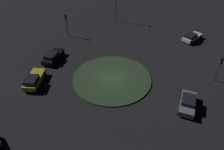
{
  "coord_description": "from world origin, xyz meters",
  "views": [
    {
      "loc": [
        -16.86,
        16.16,
        19.16
      ],
      "look_at": [
        0.0,
        0.0,
        0.67
      ],
      "focal_mm": 33.57,
      "sensor_mm": 36.0,
      "label": 1
    }
  ],
  "objects_px": {
    "car_black": "(53,56)",
    "traffic_light_southwest": "(220,65)",
    "car_yellow": "(34,80)",
    "car_white": "(192,37)",
    "traffic_light_east": "(66,21)",
    "car_grey": "(188,103)"
  },
  "relations": [
    {
      "from": "car_black",
      "to": "traffic_light_southwest",
      "type": "xyz_separation_m",
      "value": [
        -20.32,
        -13.78,
        1.99
      ]
    },
    {
      "from": "car_yellow",
      "to": "car_white",
      "type": "height_order",
      "value": "car_yellow"
    },
    {
      "from": "traffic_light_east",
      "to": "car_white",
      "type": "bearing_deg",
      "value": 52.82
    },
    {
      "from": "traffic_light_southwest",
      "to": "car_yellow",
      "type": "bearing_deg",
      "value": 3.43
    },
    {
      "from": "car_grey",
      "to": "car_white",
      "type": "relative_size",
      "value": 1.03
    },
    {
      "from": "car_white",
      "to": "traffic_light_east",
      "type": "relative_size",
      "value": 0.99
    },
    {
      "from": "car_yellow",
      "to": "car_grey",
      "type": "xyz_separation_m",
      "value": [
        -16.98,
        -11.37,
        -0.02
      ]
    },
    {
      "from": "car_yellow",
      "to": "car_white",
      "type": "relative_size",
      "value": 1.02
    },
    {
      "from": "car_grey",
      "to": "traffic_light_east",
      "type": "distance_m",
      "value": 25.62
    },
    {
      "from": "car_white",
      "to": "car_grey",
      "type": "bearing_deg",
      "value": -149.73
    },
    {
      "from": "car_yellow",
      "to": "car_black",
      "type": "height_order",
      "value": "car_yellow"
    },
    {
      "from": "car_grey",
      "to": "car_white",
      "type": "bearing_deg",
      "value": -177.04
    },
    {
      "from": "car_black",
      "to": "traffic_light_east",
      "type": "relative_size",
      "value": 1.08
    },
    {
      "from": "car_yellow",
      "to": "car_white",
      "type": "xyz_separation_m",
      "value": [
        -8.66,
        -27.0,
        -0.06
      ]
    },
    {
      "from": "car_yellow",
      "to": "car_grey",
      "type": "height_order",
      "value": "car_yellow"
    },
    {
      "from": "car_yellow",
      "to": "traffic_light_east",
      "type": "height_order",
      "value": "traffic_light_east"
    },
    {
      "from": "car_yellow",
      "to": "car_grey",
      "type": "bearing_deg",
      "value": -98.72
    },
    {
      "from": "car_white",
      "to": "traffic_light_southwest",
      "type": "height_order",
      "value": "traffic_light_southwest"
    },
    {
      "from": "car_black",
      "to": "traffic_light_southwest",
      "type": "bearing_deg",
      "value": -85.44
    },
    {
      "from": "car_white",
      "to": "traffic_light_southwest",
      "type": "bearing_deg",
      "value": -132.43
    },
    {
      "from": "car_yellow",
      "to": "car_black",
      "type": "distance_m",
      "value": 6.05
    },
    {
      "from": "car_black",
      "to": "traffic_light_east",
      "type": "distance_m",
      "value": 8.59
    }
  ]
}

